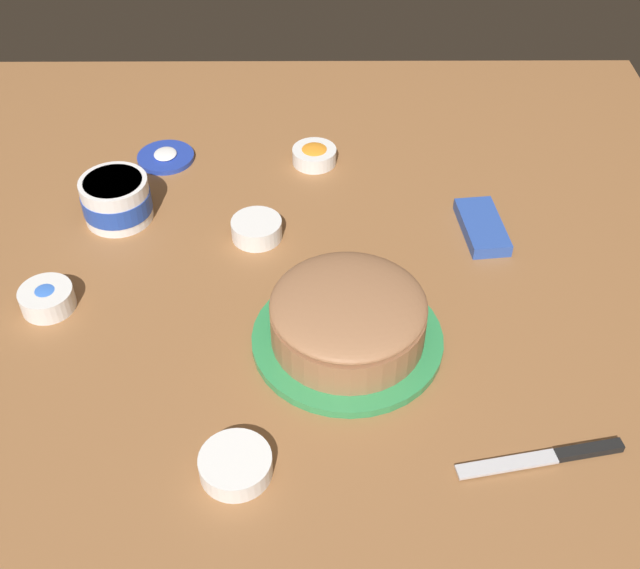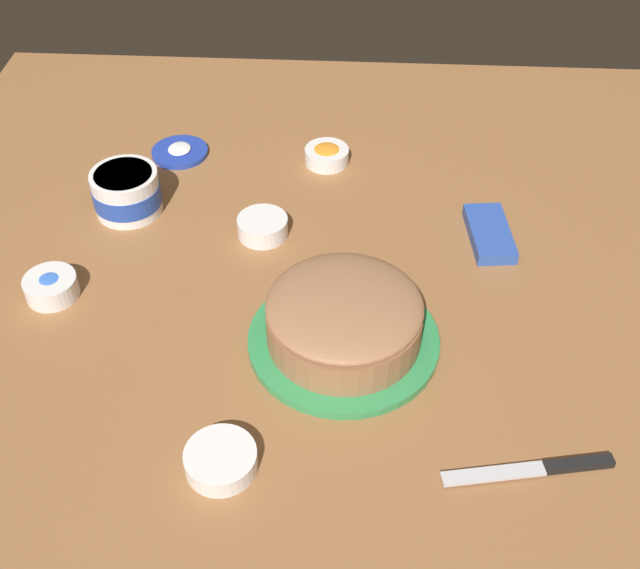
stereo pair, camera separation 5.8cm
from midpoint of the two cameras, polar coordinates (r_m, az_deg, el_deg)
ground_plane at (r=1.34m, az=-2.22°, el=0.36°), size 1.54×1.54×0.00m
frosted_cake at (r=1.20m, az=0.63°, el=-2.69°), size 0.30×0.30×0.10m
frosting_tub at (r=1.50m, az=-15.51°, el=5.92°), size 0.12×0.12×0.08m
frosting_tub_lid at (r=1.65m, az=-12.02°, el=8.93°), size 0.11×0.11×0.02m
spreading_knife at (r=1.14m, az=15.13°, el=-11.83°), size 0.06×0.24×0.01m
sprinkle_bowl_pink at (r=1.09m, az=-7.64°, el=-12.74°), size 0.10×0.10×0.03m
sprinkle_bowl_blue at (r=1.36m, az=-20.18°, el=-0.92°), size 0.09×0.09×0.04m
sprinkle_bowl_green at (r=1.42m, az=-5.75°, el=4.01°), size 0.09×0.09×0.03m
sprinkle_bowl_orange at (r=1.60m, az=-1.46°, el=9.28°), size 0.09×0.09×0.03m
candy_box_lower at (r=1.45m, az=10.43°, el=4.07°), size 0.15×0.08×0.02m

